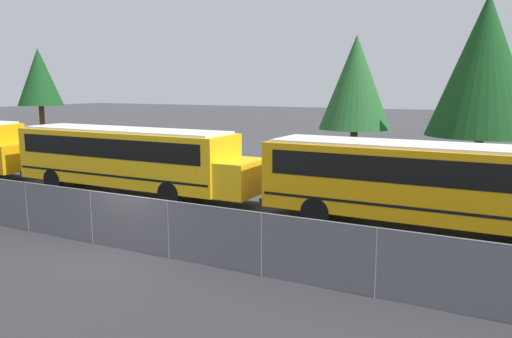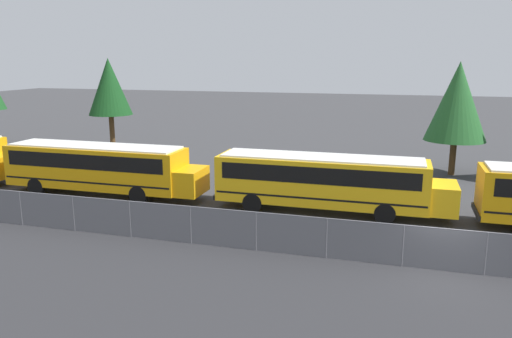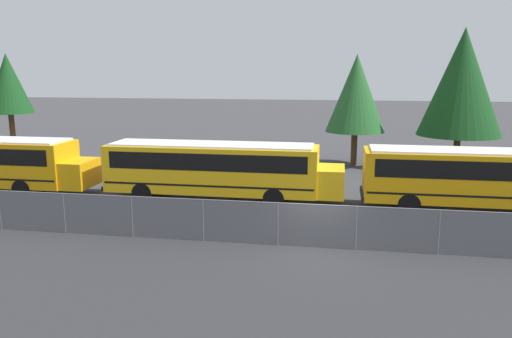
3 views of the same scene
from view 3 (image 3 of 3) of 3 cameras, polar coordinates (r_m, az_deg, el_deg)
ground_plane at (r=19.82m, az=6.85°, el=-8.87°), size 200.00×200.00×0.00m
road_strip at (r=14.34m, az=5.60°, el=-17.04°), size 151.78×12.00×0.01m
fence at (r=19.54m, az=6.91°, el=-6.42°), size 117.85×0.07×1.74m
school_bus_3 at (r=26.21m, az=-4.50°, el=0.29°), size 12.53×2.62×3.05m
school_bus_4 at (r=26.39m, az=24.92°, el=-0.66°), size 12.53×2.62×3.05m
tree_0 at (r=36.35m, az=11.37°, el=8.46°), size 4.20×4.20×7.93m
tree_1 at (r=36.39m, az=22.46°, el=9.14°), size 5.49×5.49×9.58m
tree_2 at (r=45.96m, az=-26.48°, el=8.70°), size 3.71×3.71×8.16m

